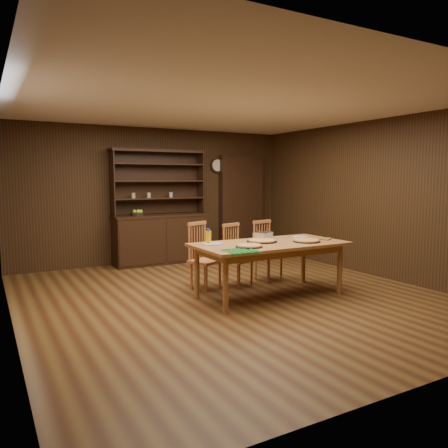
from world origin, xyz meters
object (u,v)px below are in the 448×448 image
chair_left (202,253)px  chair_center (235,253)px  dining_table (270,248)px  chair_right (266,248)px  china_hutch (160,232)px  juice_bottle (208,237)px

chair_left → chair_center: size_ratio=1.05×
dining_table → chair_right: (0.52, 0.86, -0.17)m
dining_table → chair_center: chair_center is taller
chair_left → chair_right: (1.15, 0.01, -0.02)m
chair_left → chair_right: 1.15m
china_hutch → dining_table: 3.02m
dining_table → chair_center: 0.82m
china_hutch → dining_table: size_ratio=1.04×
chair_center → juice_bottle: juice_bottle is taller
juice_bottle → dining_table: bearing=-19.5°
dining_table → chair_center: bearing=95.8°
chair_left → chair_right: bearing=-22.4°
chair_center → juice_bottle: bearing=-163.4°
china_hutch → chair_left: (-0.16, -2.13, -0.07)m
chair_right → juice_bottle: bearing=-165.7°
juice_bottle → chair_center: bearing=35.2°
china_hutch → chair_center: size_ratio=2.30×
dining_table → juice_bottle: size_ratio=9.88×
chair_center → chair_right: (0.60, 0.06, 0.01)m
dining_table → juice_bottle: 0.87m
chair_left → juice_bottle: size_ratio=4.66×
chair_center → juice_bottle: (-0.73, -0.51, 0.35)m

